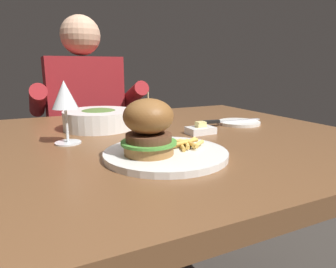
{
  "coord_description": "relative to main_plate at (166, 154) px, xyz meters",
  "views": [
    {
      "loc": [
        -0.29,
        -0.77,
        0.94
      ],
      "look_at": [
        -0.0,
        -0.17,
        0.78
      ],
      "focal_mm": 32.0,
      "sensor_mm": 36.0,
      "label": 1
    }
  ],
  "objects": [
    {
      "name": "bread_plate",
      "position": [
        0.39,
        0.24,
        -0.0
      ],
      "size": [
        0.14,
        0.14,
        0.01
      ],
      "primitive_type": "cylinder",
      "color": "white",
      "rests_on": "dining_table"
    },
    {
      "name": "fries_pile",
      "position": [
        0.06,
        0.01,
        0.01
      ],
      "size": [
        0.11,
        0.09,
        0.02
      ],
      "color": "gold",
      "rests_on": "main_plate"
    },
    {
      "name": "butter_dish",
      "position": [
        0.19,
        0.17,
        0.0
      ],
      "size": [
        0.08,
        0.06,
        0.04
      ],
      "color": "white",
      "rests_on": "dining_table"
    },
    {
      "name": "wine_glass",
      "position": [
        -0.18,
        0.22,
        0.11
      ],
      "size": [
        0.07,
        0.07,
        0.16
      ],
      "color": "silver",
      "rests_on": "dining_table"
    },
    {
      "name": "dining_table",
      "position": [
        0.02,
        0.2,
        -0.09
      ],
      "size": [
        1.25,
        0.99,
        0.74
      ],
      "color": "brown",
      "rests_on": "ground"
    },
    {
      "name": "soup_bowl",
      "position": [
        -0.06,
        0.37,
        0.02
      ],
      "size": [
        0.22,
        0.22,
        0.06
      ],
      "color": "white",
      "rests_on": "dining_table"
    },
    {
      "name": "table_knife",
      "position": [
        0.34,
        0.24,
        0.01
      ],
      "size": [
        0.22,
        0.03,
        0.01
      ],
      "color": "silver",
      "rests_on": "bread_plate"
    },
    {
      "name": "main_plate",
      "position": [
        0.0,
        0.0,
        0.0
      ],
      "size": [
        0.27,
        0.27,
        0.01
      ],
      "primitive_type": "cylinder",
      "color": "white",
      "rests_on": "dining_table"
    },
    {
      "name": "burger_sandwich",
      "position": [
        -0.04,
        -0.01,
        0.07
      ],
      "size": [
        0.12,
        0.12,
        0.13
      ],
      "color": "#9E6B38",
      "rests_on": "main_plate"
    },
    {
      "name": "diner_person",
      "position": [
        0.01,
        0.97,
        -0.18
      ],
      "size": [
        0.51,
        0.36,
        1.18
      ],
      "color": "#282833",
      "rests_on": "ground"
    }
  ]
}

